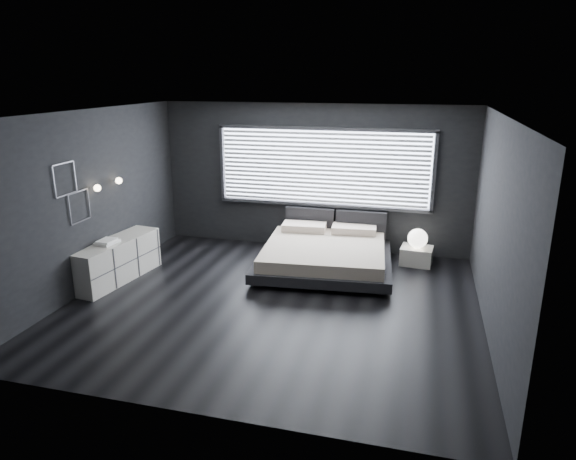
# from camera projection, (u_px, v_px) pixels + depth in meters

# --- Properties ---
(room) EXTENTS (6.04, 6.00, 2.80)m
(room) POSITION_uv_depth(u_px,v_px,m) (273.00, 213.00, 7.33)
(room) COLOR black
(room) RESTS_ON ground
(window) EXTENTS (4.14, 0.09, 1.52)m
(window) POSITION_uv_depth(u_px,v_px,m) (323.00, 168.00, 9.72)
(window) COLOR white
(window) RESTS_ON ground
(headboard) EXTENTS (1.96, 0.16, 0.52)m
(headboard) POSITION_uv_depth(u_px,v_px,m) (335.00, 222.00, 9.90)
(headboard) COLOR black
(headboard) RESTS_ON ground
(sconce_near) EXTENTS (0.18, 0.11, 0.11)m
(sconce_near) POSITION_uv_depth(u_px,v_px,m) (97.00, 188.00, 8.03)
(sconce_near) COLOR silver
(sconce_near) RESTS_ON ground
(sconce_far) EXTENTS (0.18, 0.11, 0.11)m
(sconce_far) POSITION_uv_depth(u_px,v_px,m) (119.00, 181.00, 8.58)
(sconce_far) COLOR silver
(sconce_far) RESTS_ON ground
(wall_art_upper) EXTENTS (0.01, 0.48, 0.48)m
(wall_art_upper) POSITION_uv_depth(u_px,v_px,m) (65.00, 179.00, 7.42)
(wall_art_upper) COLOR #47474C
(wall_art_upper) RESTS_ON ground
(wall_art_lower) EXTENTS (0.01, 0.48, 0.48)m
(wall_art_lower) POSITION_uv_depth(u_px,v_px,m) (80.00, 207.00, 7.79)
(wall_art_lower) COLOR #47474C
(wall_art_lower) RESTS_ON ground
(bed) EXTENTS (2.49, 2.39, 0.60)m
(bed) POSITION_uv_depth(u_px,v_px,m) (325.00, 254.00, 9.02)
(bed) COLOR black
(bed) RESTS_ON ground
(nightstand) EXTENTS (0.59, 0.51, 0.32)m
(nightstand) POSITION_uv_depth(u_px,v_px,m) (416.00, 256.00, 9.28)
(nightstand) COLOR beige
(nightstand) RESTS_ON ground
(orb_lamp) EXTENTS (0.35, 0.35, 0.35)m
(orb_lamp) POSITION_uv_depth(u_px,v_px,m) (418.00, 238.00, 9.15)
(orb_lamp) COLOR white
(orb_lamp) RESTS_ON nightstand
(dresser) EXTENTS (0.71, 1.78, 0.69)m
(dresser) POSITION_uv_depth(u_px,v_px,m) (117.00, 260.00, 8.52)
(dresser) COLOR beige
(dresser) RESTS_ON ground
(book_stack) EXTENTS (0.30, 0.37, 0.07)m
(book_stack) POSITION_uv_depth(u_px,v_px,m) (107.00, 242.00, 8.24)
(book_stack) COLOR white
(book_stack) RESTS_ON dresser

